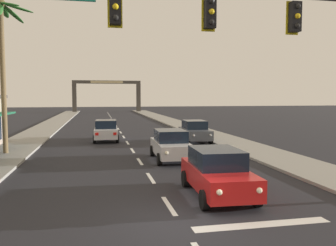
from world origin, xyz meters
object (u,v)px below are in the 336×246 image
object	(u,v)px
palm_left_second	(2,39)
town_gateway_arch	(107,92)
traffic_signal_mast	(265,36)
sedan_parked_nearest_kerb	(195,131)
sedan_third_in_queue	(171,145)
sedan_lead_at_stop_bar	(217,172)
sedan_oncoming_far	(106,130)

from	to	relation	value
palm_left_second	town_gateway_arch	bearing A→B (deg)	82.29
traffic_signal_mast	sedan_parked_nearest_kerb	xyz separation A→B (m)	(2.31, 15.85, -4.55)
traffic_signal_mast	sedan_third_in_queue	world-z (taller)	traffic_signal_mast
sedan_lead_at_stop_bar	sedan_parked_nearest_kerb	xyz separation A→B (m)	(3.27, 14.27, 0.00)
traffic_signal_mast	palm_left_second	world-z (taller)	palm_left_second
sedan_third_in_queue	palm_left_second	distance (m)	11.79
traffic_signal_mast	town_gateway_arch	bearing A→B (deg)	92.39
sedan_lead_at_stop_bar	town_gateway_arch	bearing A→B (deg)	91.63
traffic_signal_mast	sedan_third_in_queue	distance (m)	9.95
sedan_lead_at_stop_bar	town_gateway_arch	world-z (taller)	town_gateway_arch
sedan_third_in_queue	palm_left_second	world-z (taller)	palm_left_second
palm_left_second	town_gateway_arch	size ratio (longest dim) A/B	0.61
town_gateway_arch	traffic_signal_mast	bearing A→B (deg)	-87.61
traffic_signal_mast	sedan_lead_at_stop_bar	xyz separation A→B (m)	(-0.96, 1.57, -4.55)
sedan_lead_at_stop_bar	sedan_oncoming_far	bearing A→B (deg)	102.04
sedan_parked_nearest_kerb	palm_left_second	xyz separation A→B (m)	(-12.91, -3.57, 6.06)
traffic_signal_mast	sedan_third_in_queue	size ratio (longest dim) A/B	2.53
sedan_oncoming_far	town_gateway_arch	size ratio (longest dim) A/B	0.30
sedan_oncoming_far	sedan_parked_nearest_kerb	xyz separation A→B (m)	(6.77, -2.12, 0.00)
sedan_third_in_queue	sedan_parked_nearest_kerb	world-z (taller)	same
sedan_lead_at_stop_bar	palm_left_second	bearing A→B (deg)	132.00
traffic_signal_mast	sedan_lead_at_stop_bar	distance (m)	4.91
palm_left_second	sedan_third_in_queue	bearing A→B (deg)	-20.29
traffic_signal_mast	sedan_parked_nearest_kerb	bearing A→B (deg)	81.71
traffic_signal_mast	sedan_parked_nearest_kerb	distance (m)	16.65
sedan_third_in_queue	sedan_parked_nearest_kerb	distance (m)	7.86
sedan_lead_at_stop_bar	sedan_third_in_queue	distance (m)	7.20
sedan_oncoming_far	sedan_third_in_queue	bearing A→B (deg)	-70.04
sedan_lead_at_stop_bar	sedan_third_in_queue	size ratio (longest dim) A/B	1.00
traffic_signal_mast	town_gateway_arch	xyz separation A→B (m)	(-2.89, 69.24, -0.82)
sedan_third_in_queue	sedan_parked_nearest_kerb	bearing A→B (deg)	64.17
palm_left_second	sedan_parked_nearest_kerb	bearing A→B (deg)	15.46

